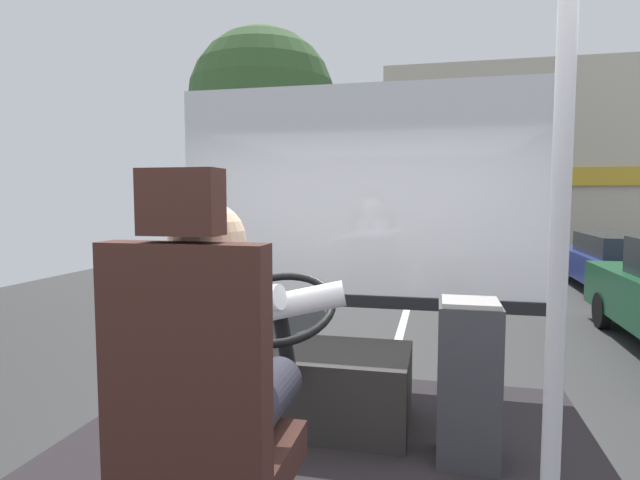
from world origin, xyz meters
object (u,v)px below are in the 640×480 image
Objects in this scene: steering_console at (305,382)px; parked_car_blue at (620,262)px; handrail_pole at (557,292)px; fare_box at (468,382)px; driver_seat at (202,422)px; bus_driver at (219,355)px.

steering_console is 0.26× the size of parked_car_blue.
parked_car_blue is at bearing 71.95° from handrail_pole.
driver_seat is at bearing -129.46° from fare_box.
bus_driver is at bearing 90.00° from driver_seat.
driver_seat is 1.05m from handrail_pole.
steering_console is 1.47× the size of fare_box.
driver_seat is 1.67× the size of bus_driver.
fare_box is at bearing -110.56° from parked_car_blue.
driver_seat is 1.31m from fare_box.
handrail_pole is at bearing -108.05° from parked_car_blue.
bus_driver is 0.19× the size of parked_car_blue.
driver_seat is 1.27m from steering_console.
steering_console is 0.56× the size of handrail_pole.
parked_car_blue is at bearing 67.38° from driver_seat.
driver_seat is 11.72m from parked_car_blue.
bus_driver is 0.39× the size of handrail_pole.
bus_driver is 1.25m from fare_box.
bus_driver reaches higher than parked_car_blue.
driver_seat is at bearing -90.00° from bus_driver.
handrail_pole reaches higher than steering_console.
steering_console is (-0.00, 1.10, -0.48)m from bus_driver.
bus_driver is 11.61m from parked_car_blue.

